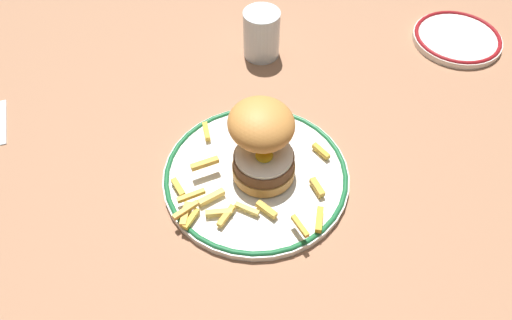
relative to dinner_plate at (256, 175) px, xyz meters
The scene contains 6 objects.
ground_plane 6.07cm from the dinner_plate, 44.09° to the left, with size 145.92×106.18×4.00cm, color #9D6C4E.
dinner_plate is the anchor object (origin of this frame).
burger 6.86cm from the dinner_plate, 54.05° to the left, with size 13.71×13.55×11.86cm.
fries_pile 3.93cm from the dinner_plate, 126.80° to the right, with size 24.13×23.95×2.61cm.
water_glass 30.34cm from the dinner_plate, 90.23° to the left, with size 6.85×6.85×9.23cm.
side_plate 52.22cm from the dinner_plate, 42.67° to the left, with size 17.15×17.15×1.60cm.
Camera 1 is at (-2.13, -49.35, 61.36)cm, focal length 34.56 mm.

